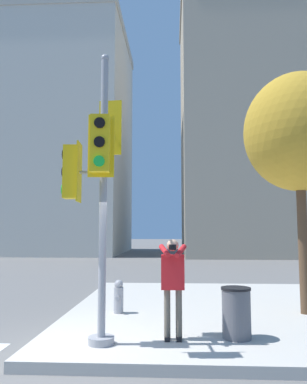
% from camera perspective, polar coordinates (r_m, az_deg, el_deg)
% --- Properties ---
extents(ground_plane, '(160.00, 160.00, 0.00)m').
position_cam_1_polar(ground_plane, '(6.51, -15.50, -23.79)').
color(ground_plane, slate).
extents(sidewalk_corner, '(8.00, 8.00, 0.18)m').
position_cam_1_polar(sidewalk_corner, '(9.72, 13.00, -17.21)').
color(sidewalk_corner, '#BCB7AD').
rests_on(sidewalk_corner, ground_plane).
extents(traffic_signal_pole, '(0.95, 1.41, 4.94)m').
position_cam_1_polar(traffic_signal_pole, '(6.46, -8.53, 3.42)').
color(traffic_signal_pole, '#939399').
rests_on(traffic_signal_pole, sidewalk_corner).
extents(person_photographer, '(0.50, 0.53, 1.69)m').
position_cam_1_polar(person_photographer, '(6.64, 2.97, -13.04)').
color(person_photographer, black).
rests_on(person_photographer, sidewalk_corner).
extents(street_tree, '(2.52, 2.52, 5.53)m').
position_cam_1_polar(street_tree, '(9.48, 21.24, 8.40)').
color(street_tree, brown).
rests_on(street_tree, sidewalk_corner).
extents(fire_hydrant, '(0.22, 0.28, 0.73)m').
position_cam_1_polar(fire_hydrant, '(8.78, -5.34, -15.59)').
color(fire_hydrant, '#99999E').
rests_on(fire_hydrant, sidewalk_corner).
extents(trash_bin, '(0.52, 0.52, 0.86)m').
position_cam_1_polar(trash_bin, '(6.93, 12.51, -17.51)').
color(trash_bin, '#5B5B60').
rests_on(trash_bin, sidewalk_corner).
extents(building_left, '(11.72, 12.69, 20.79)m').
position_cam_1_polar(building_left, '(36.38, -13.54, 7.65)').
color(building_left, beige).
rests_on(building_left, ground_plane).
extents(building_right, '(11.15, 10.65, 21.87)m').
position_cam_1_polar(building_right, '(33.36, 13.99, 9.85)').
color(building_right, tan).
rests_on(building_right, ground_plane).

